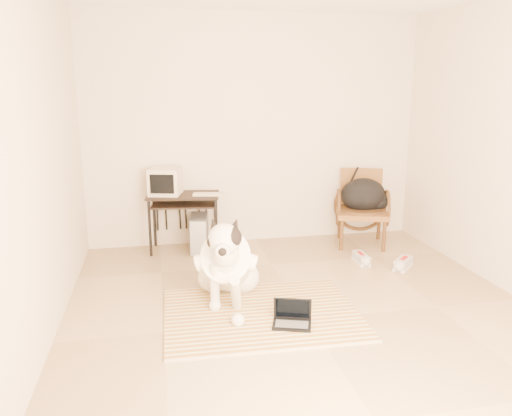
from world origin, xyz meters
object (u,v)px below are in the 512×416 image
object	(u,v)px
laptop	(292,318)
pc_tower	(199,233)
computer_desk	(184,202)
crt_monitor	(165,181)
dog	(227,264)
rattan_chair	(362,207)
backpack	(365,196)

from	to	relation	value
laptop	pc_tower	size ratio (longest dim) A/B	0.76
computer_desk	crt_monitor	xyz separation A→B (m)	(-0.20, 0.04, 0.25)
dog	crt_monitor	bearing A→B (deg)	107.92
computer_desk	laptop	bearing A→B (deg)	-70.63
laptop	crt_monitor	size ratio (longest dim) A/B	0.88
pc_tower	computer_desk	bearing A→B (deg)	167.89
laptop	computer_desk	distance (m)	2.26
crt_monitor	rattan_chair	distance (m)	2.35
laptop	crt_monitor	bearing A→B (deg)	113.67
rattan_chair	backpack	world-z (taller)	rattan_chair
dog	pc_tower	xyz separation A→B (m)	(-0.12, 1.44, -0.13)
crt_monitor	rattan_chair	size ratio (longest dim) A/B	0.46
computer_desk	pc_tower	xyz separation A→B (m)	(0.17, -0.04, -0.37)
laptop	computer_desk	xyz separation A→B (m)	(-0.73, 2.07, 0.51)
computer_desk	crt_monitor	bearing A→B (deg)	169.65
backpack	computer_desk	bearing A→B (deg)	175.78
crt_monitor	backpack	bearing A→B (deg)	-4.74
pc_tower	backpack	world-z (taller)	backpack
laptop	crt_monitor	world-z (taller)	crt_monitor
rattan_chair	crt_monitor	bearing A→B (deg)	175.71
crt_monitor	computer_desk	bearing A→B (deg)	-10.35
dog	backpack	world-z (taller)	dog
computer_desk	rattan_chair	world-z (taller)	rattan_chair
dog	backpack	distance (m)	2.29
rattan_chair	backpack	xyz separation A→B (m)	(0.03, -0.02, 0.15)
laptop	rattan_chair	bearing A→B (deg)	54.29
pc_tower	rattan_chair	size ratio (longest dim) A/B	0.53
crt_monitor	pc_tower	distance (m)	0.72
rattan_chair	backpack	size ratio (longest dim) A/B	1.53
dog	computer_desk	size ratio (longest dim) A/B	1.40
computer_desk	pc_tower	size ratio (longest dim) A/B	1.84
crt_monitor	pc_tower	xyz separation A→B (m)	(0.36, -0.07, -0.62)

